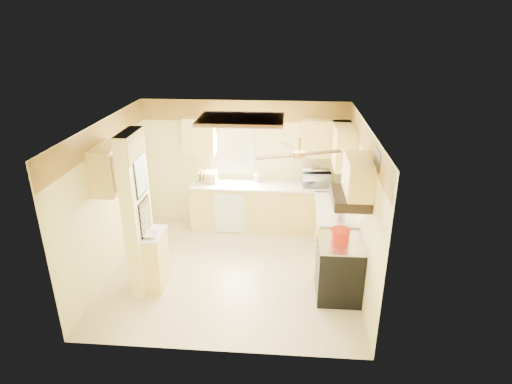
# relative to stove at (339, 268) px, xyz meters

# --- Properties ---
(floor) EXTENTS (4.00, 4.00, 0.00)m
(floor) POSITION_rel_stove_xyz_m (-1.67, 0.55, -0.46)
(floor) COLOR beige
(floor) RESTS_ON ground
(ceiling) EXTENTS (4.00, 4.00, 0.00)m
(ceiling) POSITION_rel_stove_xyz_m (-1.67, 0.55, 2.04)
(ceiling) COLOR white
(ceiling) RESTS_ON wall_back
(wall_back) EXTENTS (4.00, 0.00, 4.00)m
(wall_back) POSITION_rel_stove_xyz_m (-1.67, 2.45, 0.79)
(wall_back) COLOR #F7EA97
(wall_back) RESTS_ON floor
(wall_front) EXTENTS (4.00, 0.00, 4.00)m
(wall_front) POSITION_rel_stove_xyz_m (-1.67, -1.35, 0.79)
(wall_front) COLOR #F7EA97
(wall_front) RESTS_ON floor
(wall_left) EXTENTS (0.00, 3.80, 3.80)m
(wall_left) POSITION_rel_stove_xyz_m (-3.67, 0.55, 0.79)
(wall_left) COLOR #F7EA97
(wall_left) RESTS_ON floor
(wall_right) EXTENTS (0.00, 3.80, 3.80)m
(wall_right) POSITION_rel_stove_xyz_m (0.33, 0.55, 0.79)
(wall_right) COLOR #F7EA97
(wall_right) RESTS_ON floor
(wallpaper_border) EXTENTS (4.00, 0.02, 0.40)m
(wallpaper_border) POSITION_rel_stove_xyz_m (-1.67, 2.43, 1.84)
(wallpaper_border) COLOR gold
(wallpaper_border) RESTS_ON wall_back
(partition_column) EXTENTS (0.20, 0.70, 2.50)m
(partition_column) POSITION_rel_stove_xyz_m (-3.02, 0.00, 0.79)
(partition_column) COLOR #F7EA97
(partition_column) RESTS_ON floor
(partition_ledge) EXTENTS (0.25, 0.55, 0.90)m
(partition_ledge) POSITION_rel_stove_xyz_m (-2.80, 0.00, -0.01)
(partition_ledge) COLOR #FFDF7B
(partition_ledge) RESTS_ON floor
(ledge_top) EXTENTS (0.28, 0.58, 0.04)m
(ledge_top) POSITION_rel_stove_xyz_m (-2.80, 0.00, 0.46)
(ledge_top) COLOR white
(ledge_top) RESTS_ON partition_ledge
(lower_cabinets_back) EXTENTS (3.00, 0.60, 0.90)m
(lower_cabinets_back) POSITION_rel_stove_xyz_m (-1.17, 2.15, -0.01)
(lower_cabinets_back) COLOR #FFDF7B
(lower_cabinets_back) RESTS_ON floor
(lower_cabinets_right) EXTENTS (0.60, 1.40, 0.90)m
(lower_cabinets_right) POSITION_rel_stove_xyz_m (0.03, 1.15, -0.01)
(lower_cabinets_right) COLOR #FFDF7B
(lower_cabinets_right) RESTS_ON floor
(countertop_back) EXTENTS (3.04, 0.64, 0.04)m
(countertop_back) POSITION_rel_stove_xyz_m (-1.17, 2.14, 0.46)
(countertop_back) COLOR white
(countertop_back) RESTS_ON lower_cabinets_back
(countertop_right) EXTENTS (0.64, 1.44, 0.04)m
(countertop_right) POSITION_rel_stove_xyz_m (0.02, 1.15, 0.46)
(countertop_right) COLOR white
(countertop_right) RESTS_ON lower_cabinets_right
(dishwasher_panel) EXTENTS (0.58, 0.02, 0.80)m
(dishwasher_panel) POSITION_rel_stove_xyz_m (-1.92, 1.84, -0.03)
(dishwasher_panel) COLOR white
(dishwasher_panel) RESTS_ON lower_cabinets_back
(window) EXTENTS (0.92, 0.02, 1.02)m
(window) POSITION_rel_stove_xyz_m (-1.92, 2.44, 1.09)
(window) COLOR white
(window) RESTS_ON wall_back
(upper_cab_back_left) EXTENTS (0.60, 0.35, 0.70)m
(upper_cab_back_left) POSITION_rel_stove_xyz_m (-2.52, 2.27, 1.39)
(upper_cab_back_left) COLOR #FFDF7B
(upper_cab_back_left) RESTS_ON wall_back
(upper_cab_back_right) EXTENTS (0.90, 0.35, 0.70)m
(upper_cab_back_right) POSITION_rel_stove_xyz_m (-0.12, 2.27, 1.39)
(upper_cab_back_right) COLOR #FFDF7B
(upper_cab_back_right) RESTS_ON wall_back
(upper_cab_right) EXTENTS (0.35, 1.00, 0.70)m
(upper_cab_right) POSITION_rel_stove_xyz_m (0.16, 1.80, 1.39)
(upper_cab_right) COLOR #FFDF7B
(upper_cab_right) RESTS_ON wall_right
(upper_cab_left_wall) EXTENTS (0.35, 0.75, 0.70)m
(upper_cab_left_wall) POSITION_rel_stove_xyz_m (-3.49, 0.30, 1.39)
(upper_cab_left_wall) COLOR #FFDF7B
(upper_cab_left_wall) RESTS_ON wall_left
(upper_cab_over_stove) EXTENTS (0.35, 0.76, 0.52)m
(upper_cab_over_stove) POSITION_rel_stove_xyz_m (0.16, 0.00, 1.49)
(upper_cab_over_stove) COLOR #FFDF7B
(upper_cab_over_stove) RESTS_ON wall_right
(stove) EXTENTS (0.68, 0.77, 0.92)m
(stove) POSITION_rel_stove_xyz_m (0.00, 0.00, 0.00)
(stove) COLOR black
(stove) RESTS_ON floor
(range_hood) EXTENTS (0.50, 0.76, 0.14)m
(range_hood) POSITION_rel_stove_xyz_m (0.07, 0.00, 1.16)
(range_hood) COLOR black
(range_hood) RESTS_ON upper_cab_over_stove
(poster_menu) EXTENTS (0.02, 0.42, 0.57)m
(poster_menu) POSITION_rel_stove_xyz_m (-2.91, 0.00, 1.39)
(poster_menu) COLOR black
(poster_menu) RESTS_ON partition_column
(poster_nashville) EXTENTS (0.02, 0.42, 0.57)m
(poster_nashville) POSITION_rel_stove_xyz_m (-2.91, 0.00, 0.74)
(poster_nashville) COLOR black
(poster_nashville) RESTS_ON partition_column
(ceiling_light_panel) EXTENTS (1.35, 0.95, 0.06)m
(ceiling_light_panel) POSITION_rel_stove_xyz_m (-1.57, 1.05, 2.00)
(ceiling_light_panel) COLOR brown
(ceiling_light_panel) RESTS_ON ceiling
(ceiling_fan) EXTENTS (1.15, 1.15, 0.26)m
(ceiling_fan) POSITION_rel_stove_xyz_m (-0.67, -0.15, 1.83)
(ceiling_fan) COLOR gold
(ceiling_fan) RESTS_ON ceiling
(vent_grate) EXTENTS (0.02, 0.40, 0.25)m
(vent_grate) POSITION_rel_stove_xyz_m (0.31, -0.35, 1.84)
(vent_grate) COLOR black
(vent_grate) RESTS_ON wall_right
(microwave) EXTENTS (0.56, 0.40, 0.29)m
(microwave) POSITION_rel_stove_xyz_m (-0.26, 2.16, 0.63)
(microwave) COLOR white
(microwave) RESTS_ON countertop_back
(bowl) EXTENTS (0.27, 0.27, 0.06)m
(bowl) POSITION_rel_stove_xyz_m (-2.81, -0.11, 0.51)
(bowl) COLOR white
(bowl) RESTS_ON ledge_top
(dutch_oven) EXTENTS (0.29, 0.29, 0.19)m
(dutch_oven) POSITION_rel_stove_xyz_m (-0.02, 0.02, 0.55)
(dutch_oven) COLOR red
(dutch_oven) RESTS_ON stove
(kettle) EXTENTS (0.16, 0.16, 0.24)m
(kettle) POSITION_rel_stove_xyz_m (0.03, 0.57, 0.59)
(kettle) COLOR silver
(kettle) RESTS_ON countertop_right
(dish_rack) EXTENTS (0.40, 0.31, 0.22)m
(dish_rack) POSITION_rel_stove_xyz_m (-2.38, 2.19, 0.56)
(dish_rack) COLOR #D2B579
(dish_rack) RESTS_ON countertop_back
(utensil_crock) EXTENTS (0.11, 0.11, 0.23)m
(utensil_crock) POSITION_rel_stove_xyz_m (-1.41, 2.30, 0.56)
(utensil_crock) COLOR white
(utensil_crock) RESTS_ON countertop_back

